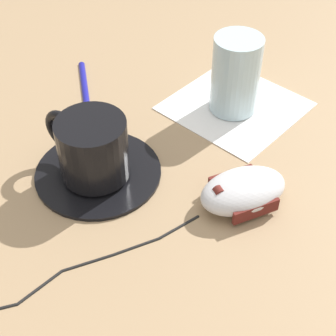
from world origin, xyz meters
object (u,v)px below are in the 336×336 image
saucer (98,171)px  pen (85,92)px  computer_mouse (243,191)px  drinking_glass (236,75)px  coffee_cup (91,148)px

saucer → pen: size_ratio=0.93×
pen → computer_mouse: bearing=114.8°
pen → saucer: bearing=82.6°
pen → drinking_glass: bearing=151.7°
coffee_cup → pen: coffee_cup is taller
coffee_cup → drinking_glass: (-0.20, -0.06, 0.01)m
computer_mouse → pen: bearing=-65.2°
saucer → computer_mouse: computer_mouse is taller
coffee_cup → drinking_glass: bearing=-162.2°
drinking_glass → pen: (0.17, -0.09, -0.05)m
saucer → drinking_glass: drinking_glass is taller
computer_mouse → drinking_glass: bearing=-111.1°
computer_mouse → pen: 0.27m
drinking_glass → saucer: bearing=17.4°
coffee_cup → computer_mouse: bearing=146.9°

